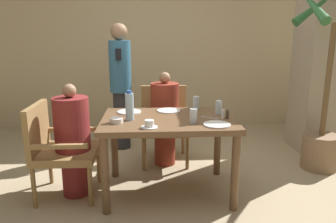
% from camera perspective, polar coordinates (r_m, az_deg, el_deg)
% --- Properties ---
extents(ground_plane, '(16.00, 16.00, 0.00)m').
position_cam_1_polar(ground_plane, '(3.27, 0.04, -13.69)').
color(ground_plane, tan).
extents(wall_back, '(8.00, 0.06, 2.80)m').
position_cam_1_polar(wall_back, '(5.27, -1.42, 12.54)').
color(wall_back, '#C6B289').
rests_on(wall_back, ground_plane).
extents(pillar_stone, '(0.58, 0.58, 2.70)m').
position_cam_1_polar(pillar_stone, '(4.58, 25.71, 10.44)').
color(pillar_stone, tan).
rests_on(pillar_stone, ground_plane).
extents(dining_table, '(1.21, 0.86, 0.73)m').
position_cam_1_polar(dining_table, '(3.03, 0.04, -2.96)').
color(dining_table, brown).
rests_on(dining_table, ground_plane).
extents(chair_left_side, '(0.55, 0.55, 0.87)m').
position_cam_1_polar(chair_left_side, '(3.19, -18.65, -5.70)').
color(chair_left_side, olive).
rests_on(chair_left_side, ground_plane).
extents(diner_in_left_chair, '(0.32, 0.32, 1.06)m').
position_cam_1_polar(diner_in_left_chair, '(3.13, -16.25, -4.69)').
color(diner_in_left_chair, maroon).
rests_on(diner_in_left_chair, ground_plane).
extents(chair_far_side, '(0.55, 0.55, 0.87)m').
position_cam_1_polar(chair_far_side, '(3.88, -0.65, -1.57)').
color(chair_far_side, olive).
rests_on(chair_far_side, ground_plane).
extents(diner_in_far_chair, '(0.32, 0.32, 1.07)m').
position_cam_1_polar(diner_in_far_chair, '(3.72, -0.55, -1.12)').
color(diner_in_far_chair, maroon).
rests_on(diner_in_far_chair, ground_plane).
extents(standing_host, '(0.27, 0.31, 1.61)m').
position_cam_1_polar(standing_host, '(4.24, -8.25, 4.89)').
color(standing_host, '#2D2D33').
rests_on(standing_host, ground_plane).
extents(potted_palm, '(0.70, 0.71, 2.11)m').
position_cam_1_polar(potted_palm, '(3.93, 25.57, 0.77)').
color(potted_palm, '#896B4C').
rests_on(potted_palm, ground_plane).
extents(plate_main_left, '(0.23, 0.23, 0.01)m').
position_cam_1_polar(plate_main_left, '(3.25, 0.12, 0.15)').
color(plate_main_left, white).
rests_on(plate_main_left, dining_table).
extents(plate_main_right, '(0.23, 0.23, 0.01)m').
position_cam_1_polar(plate_main_right, '(3.23, -6.76, -0.05)').
color(plate_main_right, white).
rests_on(plate_main_right, dining_table).
extents(plate_dessert_center, '(0.23, 0.23, 0.01)m').
position_cam_1_polar(plate_dessert_center, '(2.80, 8.52, -2.26)').
color(plate_dessert_center, white).
rests_on(plate_dessert_center, dining_table).
extents(teacup_with_saucer, '(0.14, 0.14, 0.06)m').
position_cam_1_polar(teacup_with_saucer, '(2.69, -3.28, -2.28)').
color(teacup_with_saucer, white).
rests_on(teacup_with_saucer, dining_table).
extents(bowl_small, '(0.12, 0.12, 0.04)m').
position_cam_1_polar(bowl_small, '(2.87, -8.97, -1.55)').
color(bowl_small, white).
rests_on(bowl_small, dining_table).
extents(water_bottle, '(0.07, 0.07, 0.27)m').
position_cam_1_polar(water_bottle, '(2.92, -6.71, 0.90)').
color(water_bottle, '#A3C6DB').
rests_on(water_bottle, dining_table).
extents(glass_tall_near, '(0.06, 0.06, 0.13)m').
position_cam_1_polar(glass_tall_near, '(3.17, 8.81, 0.73)').
color(glass_tall_near, silver).
rests_on(glass_tall_near, dining_table).
extents(glass_tall_mid, '(0.06, 0.06, 0.13)m').
position_cam_1_polar(glass_tall_mid, '(2.82, 4.45, -0.78)').
color(glass_tall_mid, silver).
rests_on(glass_tall_mid, dining_table).
extents(glass_tall_far, '(0.06, 0.06, 0.13)m').
position_cam_1_polar(glass_tall_far, '(3.36, 4.92, 1.57)').
color(glass_tall_far, silver).
rests_on(glass_tall_far, dining_table).
extents(salt_shaker, '(0.03, 0.03, 0.09)m').
position_cam_1_polar(salt_shaker, '(3.00, 9.57, -0.45)').
color(salt_shaker, white).
rests_on(salt_shaker, dining_table).
extents(pepper_shaker, '(0.03, 0.03, 0.08)m').
position_cam_1_polar(pepper_shaker, '(3.01, 10.29, -0.48)').
color(pepper_shaker, '#4C3D2D').
rests_on(pepper_shaker, dining_table).
extents(fork_beside_plate, '(0.15, 0.11, 0.00)m').
position_cam_1_polar(fork_beside_plate, '(3.01, 7.58, -1.14)').
color(fork_beside_plate, silver).
rests_on(fork_beside_plate, dining_table).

